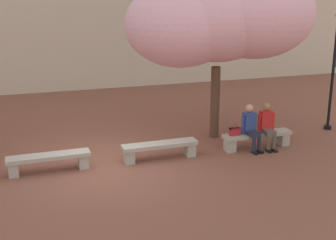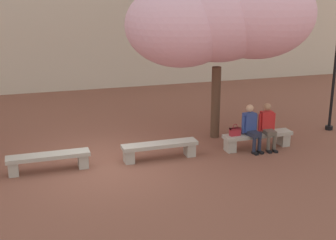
% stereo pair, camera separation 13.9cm
% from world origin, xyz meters
% --- Properties ---
extents(ground_plane, '(100.00, 100.00, 0.00)m').
position_xyz_m(ground_plane, '(0.00, 0.00, 0.00)').
color(ground_plane, brown).
extents(stone_bench_near_west, '(2.04, 0.46, 0.45)m').
position_xyz_m(stone_bench_near_west, '(-1.44, 0.00, 0.31)').
color(stone_bench_near_west, '#ADA89E').
rests_on(stone_bench_near_west, ground).
extents(stone_bench_center, '(2.04, 0.46, 0.45)m').
position_xyz_m(stone_bench_center, '(1.44, 0.00, 0.31)').
color(stone_bench_center, '#ADA89E').
rests_on(stone_bench_center, ground).
extents(stone_bench_near_east, '(2.04, 0.46, 0.45)m').
position_xyz_m(stone_bench_near_east, '(4.31, -0.00, 0.31)').
color(stone_bench_near_east, '#ADA89E').
rests_on(stone_bench_near_east, ground).
extents(person_seated_left, '(0.50, 0.72, 1.29)m').
position_xyz_m(person_seated_left, '(4.06, -0.05, 0.70)').
color(person_seated_left, black).
rests_on(person_seated_left, ground).
extents(person_seated_right, '(0.51, 0.70, 1.29)m').
position_xyz_m(person_seated_right, '(4.57, -0.05, 0.70)').
color(person_seated_right, black).
rests_on(person_seated_right, ground).
extents(handbag, '(0.30, 0.15, 0.34)m').
position_xyz_m(handbag, '(3.59, -0.02, 0.58)').
color(handbag, '#A3232D').
rests_on(handbag, stone_bench_near_east).
extents(cherry_tree_main, '(5.40, 3.68, 4.95)m').
position_xyz_m(cherry_tree_main, '(3.61, 1.28, 3.53)').
color(cherry_tree_main, '#513828').
rests_on(cherry_tree_main, ground).
extents(lamp_post_with_banner, '(0.54, 0.28, 3.77)m').
position_xyz_m(lamp_post_with_banner, '(7.34, 0.91, 2.27)').
color(lamp_post_with_banner, black).
rests_on(lamp_post_with_banner, ground).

